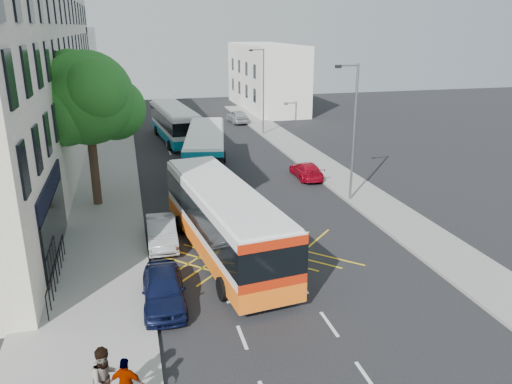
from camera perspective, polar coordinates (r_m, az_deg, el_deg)
ground at (r=18.63m, az=8.37°, el=-14.71°), size 120.00×120.00×0.00m
pavement_left at (r=31.02m, az=-17.58°, el=-1.36°), size 5.00×70.00×0.15m
pavement_right at (r=33.93m, az=10.40°, el=0.90°), size 3.00×70.00×0.15m
terrace_main at (r=39.64m, az=-26.09°, el=11.75°), size 8.30×45.00×13.50m
terrace_far at (r=69.87m, az=-21.29°, el=13.03°), size 8.00×20.00×10.00m
building_right at (r=64.94m, az=1.12°, el=13.03°), size 6.00×18.00×8.00m
street_tree at (r=29.56m, az=-18.77°, el=10.03°), size 6.30×5.70×8.80m
lamp_near at (r=29.65m, az=11.01°, el=7.40°), size 1.45×0.15×8.00m
lamp_far at (r=48.27m, az=0.73°, el=11.89°), size 1.45×0.15×8.00m
railings at (r=21.96m, az=-21.88°, el=-8.36°), size 0.08×5.60×1.14m
bus_near at (r=22.84m, az=-3.71°, el=-3.20°), size 4.08×11.85×3.26m
bus_mid at (r=35.72m, az=-5.75°, el=4.62°), size 4.62×11.42×3.13m
bus_far at (r=46.84m, az=-9.25°, el=7.78°), size 3.67×11.33×3.13m
parked_car_blue at (r=19.53m, az=-10.52°, el=-10.85°), size 1.70×3.99×1.34m
parked_car_silver at (r=24.69m, az=-10.74°, el=-4.49°), size 1.42×3.93×1.29m
red_hatchback at (r=35.02m, az=5.77°, el=2.50°), size 1.68×3.93×1.13m
distant_car_grey at (r=54.04m, az=-7.31°, el=8.13°), size 2.48×4.43×1.17m
distant_car_silver at (r=55.35m, az=-2.16°, el=8.63°), size 2.00×4.26×1.41m
pedestrian_near at (r=14.82m, az=-16.75°, el=-19.85°), size 1.20×1.11×1.97m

